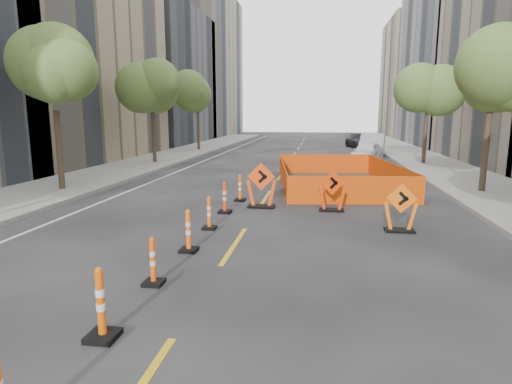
% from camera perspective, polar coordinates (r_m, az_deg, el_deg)
% --- Properties ---
extents(ground_plane, '(140.00, 140.00, 0.00)m').
position_cam_1_polar(ground_plane, '(6.96, -9.66, -16.80)').
color(ground_plane, black).
extents(sidewalk_left, '(4.00, 90.00, 0.15)m').
position_cam_1_polar(sidewalk_left, '(21.21, -22.84, 1.20)').
color(sidewalk_left, gray).
rests_on(sidewalk_left, ground).
extents(sidewalk_right, '(4.00, 90.00, 0.15)m').
position_cam_1_polar(sidewalk_right, '(19.43, 29.51, -0.12)').
color(sidewalk_right, gray).
rests_on(sidewalk_right, ground).
extents(bld_left_d, '(12.00, 16.00, 14.00)m').
position_cam_1_polar(bld_left_d, '(49.06, -14.75, 14.54)').
color(bld_left_d, '#4C4C51').
rests_on(bld_left_d, ground).
extents(bld_left_e, '(12.00, 20.00, 20.00)m').
position_cam_1_polar(bld_left_e, '(64.70, -8.94, 16.33)').
color(bld_left_e, gray).
rests_on(bld_left_e, ground).
extents(bld_right_d, '(12.00, 18.00, 20.00)m').
position_cam_1_polar(bld_right_d, '(48.92, 27.65, 17.28)').
color(bld_right_d, gray).
rests_on(bld_right_d, ground).
extents(bld_right_e, '(12.00, 14.00, 16.00)m').
position_cam_1_polar(bld_right_e, '(66.36, 22.27, 13.82)').
color(bld_right_e, tan).
rests_on(bld_right_e, ground).
extents(tree_l_b, '(2.80, 2.80, 5.95)m').
position_cam_1_polar(tree_l_b, '(19.02, -25.41, 13.52)').
color(tree_l_b, '#382B1E').
rests_on(tree_l_b, ground).
extents(tree_l_c, '(2.80, 2.80, 5.95)m').
position_cam_1_polar(tree_l_c, '(27.91, -13.71, 12.90)').
color(tree_l_c, '#382B1E').
rests_on(tree_l_c, ground).
extents(tree_l_d, '(2.80, 2.80, 5.95)m').
position_cam_1_polar(tree_l_d, '(37.37, -7.81, 12.38)').
color(tree_l_d, '#382B1E').
rests_on(tree_l_d, ground).
extents(tree_r_b, '(2.80, 2.80, 5.95)m').
position_cam_1_polar(tree_r_b, '(19.02, 29.00, 13.24)').
color(tree_r_b, '#382B1E').
rests_on(tree_r_b, ground).
extents(tree_r_c, '(2.80, 2.80, 5.95)m').
position_cam_1_polar(tree_r_c, '(28.62, 21.98, 12.38)').
color(tree_r_c, '#382B1E').
rests_on(tree_r_c, ground).
extents(channelizer_2, '(0.42, 0.42, 1.07)m').
position_cam_1_polar(channelizer_2, '(6.58, -20.00, -13.79)').
color(channelizer_2, '#D65109').
rests_on(channelizer_2, ground).
extents(channelizer_3, '(0.37, 0.37, 0.93)m').
position_cam_1_polar(channelizer_3, '(8.28, -13.60, -8.92)').
color(channelizer_3, '#EB4E09').
rests_on(channelizer_3, ground).
extents(channelizer_4, '(0.40, 0.40, 1.01)m').
position_cam_1_polar(channelizer_4, '(10.03, -9.01, -5.11)').
color(channelizer_4, '#FE620A').
rests_on(channelizer_4, ground).
extents(channelizer_5, '(0.36, 0.36, 0.93)m').
position_cam_1_polar(channelizer_5, '(11.90, -6.27, -2.78)').
color(channelizer_5, '#FF5E0A').
rests_on(channelizer_5, ground).
extents(channelizer_6, '(0.41, 0.41, 1.03)m').
position_cam_1_polar(channelizer_6, '(13.78, -4.20, -0.72)').
color(channelizer_6, '#E03B09').
rests_on(channelizer_6, ground).
extents(channelizer_7, '(0.39, 0.39, 0.99)m').
position_cam_1_polar(channelizer_7, '(15.67, -2.15, 0.58)').
color(channelizer_7, '#EA5E09').
rests_on(channelizer_7, ground).
extents(chevron_sign_left, '(1.06, 0.67, 1.54)m').
position_cam_1_polar(chevron_sign_left, '(14.52, 0.71, 0.90)').
color(chevron_sign_left, '#FF420A').
rests_on(chevron_sign_left, ground).
extents(chevron_sign_center, '(1.04, 0.85, 1.35)m').
position_cam_1_polar(chevron_sign_center, '(14.22, 10.12, 0.16)').
color(chevron_sign_center, '#F3410A').
rests_on(chevron_sign_center, ground).
extents(chevron_sign_right, '(0.97, 0.68, 1.32)m').
position_cam_1_polar(chevron_sign_right, '(12.19, 18.75, -2.01)').
color(chevron_sign_right, orange).
rests_on(chevron_sign_right, ground).
extents(safety_fence, '(5.79, 8.69, 1.02)m').
position_cam_1_polar(safety_fence, '(19.39, 10.70, 2.34)').
color(safety_fence, '#E1580B').
rests_on(safety_fence, ground).
extents(parked_car_near, '(2.81, 4.24, 1.34)m').
position_cam_1_polar(parked_car_near, '(29.34, 14.60, 5.18)').
color(parked_car_near, silver).
rests_on(parked_car_near, ground).
extents(parked_car_mid, '(2.60, 5.31, 1.67)m').
position_cam_1_polar(parked_car_mid, '(34.49, 15.27, 6.16)').
color(parked_car_mid, '#A2A3A8').
rests_on(parked_car_mid, ground).
extents(parked_car_far, '(2.83, 5.06, 1.39)m').
position_cam_1_polar(parked_car_far, '(41.74, 13.68, 6.70)').
color(parked_car_far, black).
rests_on(parked_car_far, ground).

